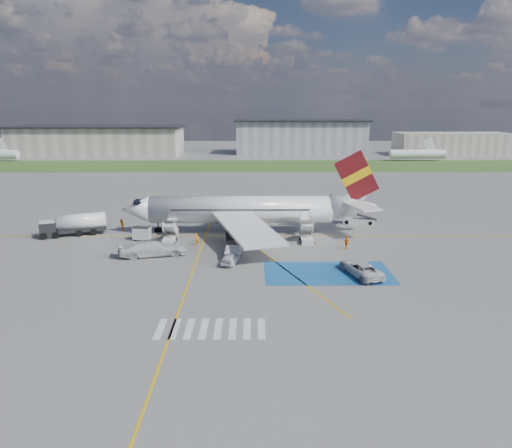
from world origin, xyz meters
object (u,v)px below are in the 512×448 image
Objects in this scene: fuel_tanker at (74,226)px; belt_loader at (359,221)px; gpu_cart at (142,234)px; airliner at (251,210)px; car_silver_b at (234,250)px; van_white_b at (153,246)px; car_silver_a at (231,258)px; van_white_a at (361,266)px.

belt_loader is (42.04, 6.76, -0.89)m from fuel_tanker.
fuel_tanker is at bearing 174.26° from gpu_cart.
gpu_cart is (-14.98, -4.09, -2.55)m from airliner.
car_silver_b is (-2.12, -11.78, -2.60)m from airliner.
gpu_cart is at bearing -26.71° from car_silver_b.
van_white_b is at bearing -58.61° from fuel_tanker.
gpu_cart is 0.39× the size of van_white_b.
gpu_cart is 0.46× the size of belt_loader.
van_white_b is (13.14, -10.05, -0.06)m from fuel_tanker.
belt_loader is at bearing -73.70° from van_white_b.
gpu_cart is 33.18m from belt_loader.
airliner is at bearing -85.31° from car_silver_a.
fuel_tanker is at bearing -16.19° from car_silver_a.
belt_loader is 1.00× the size of van_white_a.
gpu_cart reaches higher than car_silver_b.
belt_loader is 1.35× the size of car_silver_a.
fuel_tanker is 42.59m from belt_loader.
van_white_a is 25.13m from van_white_b.
car_silver_a is at bearing -121.62° from belt_loader.
car_silver_b is at bearing -45.49° from fuel_tanker.
van_white_a reaches higher than car_silver_a.
fuel_tanker reaches higher than car_silver_a.
van_white_b reaches higher than van_white_a.
airliner is 9.34× the size of car_silver_a.
van_white_b is at bearing -137.63° from belt_loader.
airliner is 25.35m from fuel_tanker.
belt_loader is (16.81, 5.41, -3.01)m from airliner.
van_white_a is at bearing -19.25° from gpu_cart.
gpu_cart is 0.62× the size of car_silver_a.
car_silver_a is at bearing -99.30° from airliner.
airliner is at bearing -96.01° from car_silver_b.
airliner reaches higher than gpu_cart.
fuel_tanker is 26.42m from car_silver_a.
van_white_b is (-9.96, 0.37, 0.42)m from car_silver_b.
airliner is 6.89× the size of van_white_a.
van_white_a is (11.97, -18.68, -2.39)m from airliner.
belt_loader is at bearing 25.83° from gpu_cart.
car_silver_b is 0.90× the size of van_white_a.
car_silver_b is (-18.93, -17.19, 0.41)m from belt_loader.
fuel_tanker is 1.47× the size of van_white_b.
airliner is 4.04× the size of fuel_tanker.
fuel_tanker is at bearing -39.94° from van_white_a.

